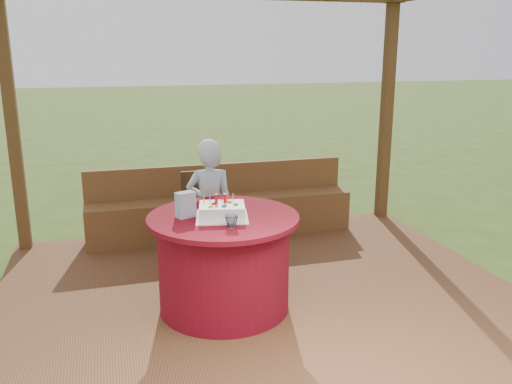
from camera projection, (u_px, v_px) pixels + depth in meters
ground at (264, 310)px, 4.71m from camera, size 60.00×60.00×0.00m
deck at (264, 304)px, 4.69m from camera, size 4.50×4.00×0.12m
pergola at (265, 21)px, 4.09m from camera, size 4.50×4.00×2.72m
bench at (221, 212)px, 6.21m from camera, size 3.00×0.42×0.80m
table at (224, 262)px, 4.40m from camera, size 1.21×1.21×0.80m
chair at (202, 210)px, 5.62m from camera, size 0.44×0.44×0.85m
elderly_woman at (210, 203)px, 5.21m from camera, size 0.48×0.36×1.26m
birthday_cake at (222, 211)px, 4.24m from camera, size 0.47×0.47×0.18m
gift_bag at (185, 205)px, 4.24m from camera, size 0.17×0.14×0.20m
drinking_glass at (231, 221)px, 4.00m from camera, size 0.13×0.13×0.09m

